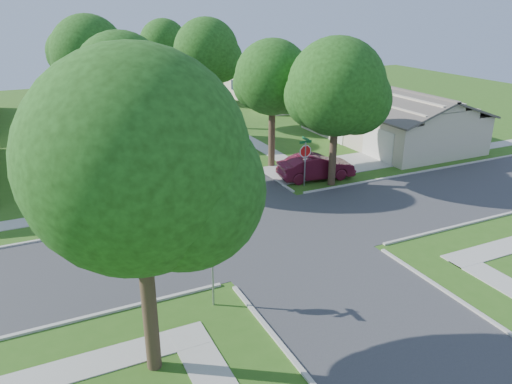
{
  "coord_description": "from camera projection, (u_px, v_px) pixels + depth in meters",
  "views": [
    {
      "loc": [
        -9.99,
        -19.39,
        10.4
      ],
      "look_at": [
        -0.15,
        1.25,
        1.6
      ],
      "focal_mm": 35.0,
      "sensor_mm": 36.0,
      "label": 1
    }
  ],
  "objects": [
    {
      "name": "tree_sw_corner",
      "position": [
        140.0,
        171.0,
        12.95
      ],
      "size": [
        6.21,
        6.0,
        9.55
      ],
      "color": "#38281C",
      "rests_on": "ground"
    },
    {
      "name": "tree_ne_corner",
      "position": [
        337.0,
        91.0,
        28.17
      ],
      "size": [
        5.8,
        5.6,
        8.66
      ],
      "color": "#38281C",
      "rests_on": "ground"
    },
    {
      "name": "tree_e_near",
      "position": [
        273.0,
        81.0,
        31.55
      ],
      "size": [
        4.97,
        4.8,
        8.28
      ],
      "color": "#38281C",
      "rests_on": "ground"
    },
    {
      "name": "stop_sign_sw",
      "position": [
        212.0,
        255.0,
        17.5
      ],
      "size": [
        1.05,
        0.8,
        2.98
      ],
      "color": "gray",
      "rests_on": "ground"
    },
    {
      "name": "ground",
      "position": [
        270.0,
        231.0,
        24.08
      ],
      "size": [
        100.0,
        100.0,
        0.0
      ],
      "primitive_type": "plane",
      "color": "#2F5A18",
      "rests_on": "ground"
    },
    {
      "name": "house_ne_far",
      "position": [
        280.0,
        88.0,
        54.39
      ],
      "size": [
        8.42,
        13.6,
        4.23
      ],
      "color": "#C3B29A",
      "rests_on": "ground"
    },
    {
      "name": "tree_w_near",
      "position": [
        123.0,
        83.0,
        27.6
      ],
      "size": [
        5.38,
        5.2,
        8.97
      ],
      "color": "#38281C",
      "rests_on": "ground"
    },
    {
      "name": "house_ne_near",
      "position": [
        388.0,
        121.0,
        39.22
      ],
      "size": [
        8.42,
        13.6,
        4.23
      ],
      "color": "#C3B29A",
      "rests_on": "ground"
    },
    {
      "name": "tree_w_far",
      "position": [
        71.0,
        54.0,
        48.88
      ],
      "size": [
        4.76,
        4.6,
        8.04
      ],
      "color": "#38281C",
      "rests_on": "ground"
    },
    {
      "name": "tree_e_far",
      "position": [
        164.0,
        45.0,
        52.49
      ],
      "size": [
        5.17,
        5.0,
        8.72
      ],
      "color": "#38281C",
      "rests_on": "ground"
    },
    {
      "name": "car_driveway",
      "position": [
        316.0,
        167.0,
        30.84
      ],
      "size": [
        4.91,
        2.31,
        1.56
      ],
      "primitive_type": "imported",
      "rotation": [
        0.0,
        0.0,
        1.43
      ],
      "color": "#501021",
      "rests_on": "ground"
    },
    {
      "name": "stop_sign_ne",
      "position": [
        305.0,
        153.0,
        29.2
      ],
      "size": [
        1.05,
        0.8,
        2.98
      ],
      "color": "gray",
      "rests_on": "ground"
    },
    {
      "name": "sidewalk_ne",
      "position": [
        204.0,
        115.0,
        48.43
      ],
      "size": [
        1.2,
        40.0,
        0.04
      ],
      "primitive_type": "cube",
      "color": "#9E9B91",
      "rests_on": "ground"
    },
    {
      "name": "road_ns",
      "position": [
        270.0,
        231.0,
        24.08
      ],
      "size": [
        7.0,
        100.0,
        0.02
      ],
      "primitive_type": "cube",
      "color": "#333335",
      "rests_on": "ground"
    },
    {
      "name": "tree_e_mid",
      "position": [
        207.0,
        54.0,
        41.44
      ],
      "size": [
        5.59,
        5.4,
        9.21
      ],
      "color": "#38281C",
      "rests_on": "ground"
    },
    {
      "name": "sidewalk_nw",
      "position": [
        73.0,
        128.0,
        43.52
      ],
      "size": [
        1.2,
        40.0,
        0.04
      ],
      "primitive_type": "cube",
      "color": "#9E9B91",
      "rests_on": "ground"
    },
    {
      "name": "car_curb_east",
      "position": [
        190.0,
        120.0,
        43.25
      ],
      "size": [
        1.98,
        4.4,
        1.47
      ],
      "primitive_type": "imported",
      "rotation": [
        0.0,
        0.0,
        0.06
      ],
      "color": "black",
      "rests_on": "ground"
    },
    {
      "name": "car_curb_west",
      "position": [
        96.0,
        86.0,
        60.67
      ],
      "size": [
        2.36,
        4.67,
        1.3
      ],
      "primitive_type": "imported",
      "rotation": [
        0.0,
        0.0,
        3.02
      ],
      "color": "black",
      "rests_on": "ground"
    },
    {
      "name": "tree_w_mid",
      "position": [
        90.0,
        56.0,
        37.58
      ],
      "size": [
        5.8,
        5.6,
        9.56
      ],
      "color": "#38281C",
      "rests_on": "ground"
    },
    {
      "name": "driveway",
      "position": [
        327.0,
        167.0,
        33.23
      ],
      "size": [
        8.8,
        3.6,
        0.05
      ],
      "primitive_type": "cube",
      "color": "#9E9B91",
      "rests_on": "ground"
    }
  ]
}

